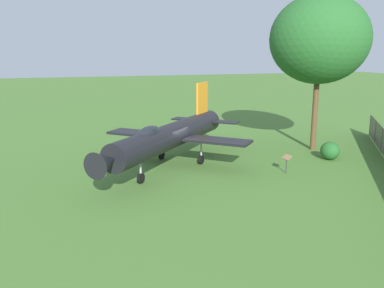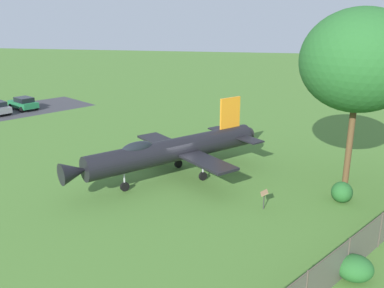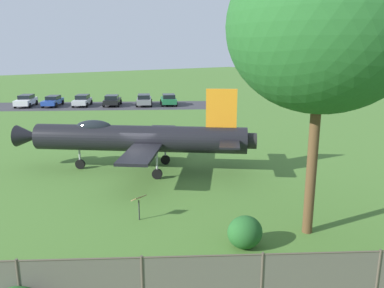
# 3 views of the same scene
# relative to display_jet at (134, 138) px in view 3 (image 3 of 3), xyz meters

# --- Properties ---
(ground_plane) EXTENTS (200.00, 200.00, 0.00)m
(ground_plane) POSITION_rel_display_jet_xyz_m (-0.27, 0.25, -2.06)
(ground_plane) COLOR #47722D
(parking_strip) EXTENTS (32.00, 25.16, 0.00)m
(parking_strip) POSITION_rel_display_jet_xyz_m (-10.21, -27.53, -2.06)
(parking_strip) COLOR #38383D
(parking_strip) RESTS_ON ground_plane
(display_jet) EXTENTS (12.30, 11.79, 5.07)m
(display_jet) POSITION_rel_display_jet_xyz_m (0.00, 0.00, 0.00)
(display_jet) COLOR black
(display_jet) RESTS_ON ground_plane
(shade_tree) EXTENTS (6.81, 7.24, 11.31)m
(shade_tree) POSITION_rel_display_jet_xyz_m (-1.43, 11.65, 6.04)
(shade_tree) COLOR brown
(shade_tree) RESTS_ON ground_plane
(perimeter_fence) EXTENTS (24.78, 17.20, 1.85)m
(perimeter_fence) POSITION_rel_display_jet_xyz_m (7.92, 11.06, -1.09)
(perimeter_fence) COLOR #4C4238
(perimeter_fence) RESTS_ON ground_plane
(shrub_near_fence) EXTENTS (1.38, 1.25, 1.24)m
(shrub_near_fence) POSITION_rel_display_jet_xyz_m (1.52, 10.99, -1.44)
(shrub_near_fence) COLOR #235B26
(shrub_near_fence) RESTS_ON ground_plane
(info_plaque) EXTENTS (0.66, 0.49, 1.14)m
(info_plaque) POSITION_rel_display_jet_xyz_m (3.43, 6.42, -1.21)
(info_plaque) COLOR #333333
(info_plaque) RESTS_ON ground_plane
(parked_car_green) EXTENTS (3.63, 4.40, 1.49)m
(parked_car_green) POSITION_rel_display_jet_xyz_m (-17.76, -22.35, -1.29)
(parked_car_green) COLOR #1E6B3D
(parked_car_green) RESTS_ON ground_plane
(parked_car_gray) EXTENTS (4.00, 4.87, 1.50)m
(parked_car_gray) POSITION_rel_display_jet_xyz_m (-15.08, -24.14, -1.29)
(parked_car_gray) COLOR slate
(parked_car_gray) RESTS_ON ground_plane
(parked_car_black) EXTENTS (3.87, 4.47, 1.42)m
(parked_car_black) POSITION_rel_display_jet_xyz_m (-11.62, -26.47, -1.32)
(parked_car_black) COLOR black
(parked_car_black) RESTS_ON ground_plane
(parked_car_silver) EXTENTS (3.88, 4.49, 1.43)m
(parked_car_silver) POSITION_rel_display_jet_xyz_m (-8.49, -28.80, -1.32)
(parked_car_silver) COLOR #B2B5BA
(parked_car_silver) RESTS_ON ground_plane
(parked_car_blue) EXTENTS (3.95, 4.59, 1.34)m
(parked_car_blue) POSITION_rel_display_jet_xyz_m (-5.34, -30.91, -1.35)
(parked_car_blue) COLOR #23429E
(parked_car_blue) RESTS_ON ground_plane
(parked_car_white) EXTENTS (3.94, 4.84, 1.48)m
(parked_car_white) POSITION_rel_display_jet_xyz_m (-2.50, -32.81, -1.29)
(parked_car_white) COLOR silver
(parked_car_white) RESTS_ON ground_plane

